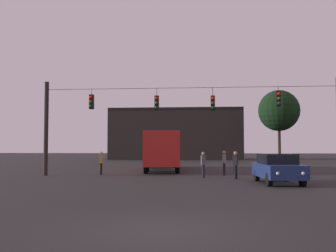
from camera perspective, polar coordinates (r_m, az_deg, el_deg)
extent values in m
plane|color=black|center=(33.33, 3.45, -6.28)|extent=(168.00, 168.00, 0.00)
cylinder|color=black|center=(26.97, -17.36, -0.33)|extent=(0.28, 0.28, 6.18)
cylinder|color=black|center=(25.23, 2.90, 5.59)|extent=(18.71, 0.02, 0.02)
cylinder|color=black|center=(26.19, -11.08, 4.90)|extent=(0.03, 0.03, 0.36)
cube|color=black|center=(26.11, -11.09, 3.47)|extent=(0.26, 0.32, 0.95)
sphere|color=red|center=(25.97, -11.19, 4.17)|extent=(0.20, 0.20, 0.20)
sphere|color=#5B3D0C|center=(25.94, -11.20, 3.52)|extent=(0.20, 0.20, 0.20)
sphere|color=#0C4219|center=(25.90, -11.21, 2.86)|extent=(0.20, 0.20, 0.20)
cylinder|color=black|center=(25.34, -1.65, 4.97)|extent=(0.03, 0.03, 0.48)
cube|color=black|center=(25.25, -1.65, 3.36)|extent=(0.26, 0.32, 0.95)
sphere|color=red|center=(25.11, -1.70, 4.09)|extent=(0.20, 0.20, 0.20)
sphere|color=#5B3D0C|center=(25.07, -1.70, 3.41)|extent=(0.20, 0.20, 0.20)
sphere|color=#0C4219|center=(25.04, -1.70, 2.73)|extent=(0.20, 0.20, 0.20)
cylinder|color=black|center=(25.18, 6.55, 4.99)|extent=(0.03, 0.03, 0.52)
cube|color=black|center=(25.09, 6.56, 3.33)|extent=(0.26, 0.32, 0.95)
sphere|color=red|center=(24.95, 6.56, 4.06)|extent=(0.20, 0.20, 0.20)
sphere|color=#5B3D0C|center=(24.91, 6.57, 3.37)|extent=(0.20, 0.20, 0.20)
sphere|color=#0C4219|center=(24.88, 6.57, 2.69)|extent=(0.20, 0.20, 0.20)
cylinder|color=black|center=(25.64, 15.78, 5.21)|extent=(0.03, 0.03, 0.29)
cube|color=black|center=(25.56, 15.80, 3.84)|extent=(0.26, 0.32, 0.95)
sphere|color=red|center=(25.43, 15.87, 4.56)|extent=(0.20, 0.20, 0.20)
sphere|color=#5B3D0C|center=(25.39, 15.88, 3.89)|extent=(0.20, 0.20, 0.20)
sphere|color=#0C4219|center=(25.35, 15.89, 3.21)|extent=(0.20, 0.20, 0.20)
cube|color=#B21E19|center=(31.71, -0.82, -3.29)|extent=(3.45, 11.18, 2.50)
cube|color=black|center=(31.71, -0.82, -2.19)|extent=(3.44, 10.52, 0.70)
cylinder|color=black|center=(35.72, -2.53, -5.27)|extent=(0.37, 1.02, 1.00)
cylinder|color=black|center=(35.70, 1.05, -5.27)|extent=(0.37, 1.02, 1.00)
cylinder|color=black|center=(29.57, -3.04, -5.72)|extent=(0.37, 1.02, 1.00)
cylinder|color=black|center=(29.54, 1.28, -5.73)|extent=(0.37, 1.02, 1.00)
cylinder|color=black|center=(27.60, -3.25, -5.91)|extent=(0.37, 1.02, 1.00)
cylinder|color=black|center=(27.57, 1.38, -5.92)|extent=(0.37, 1.02, 1.00)
cube|color=beige|center=(35.01, -0.75, -2.27)|extent=(2.62, 1.02, 0.56)
cube|color=beige|center=(28.96, -0.89, -2.10)|extent=(2.62, 1.02, 0.56)
cube|color=navy|center=(20.83, 15.73, -6.28)|extent=(2.10, 4.42, 0.68)
cube|color=black|center=(20.95, 15.60, -4.62)|extent=(1.75, 2.43, 0.52)
cylinder|color=black|center=(19.72, 19.05, -7.40)|extent=(0.27, 0.65, 0.64)
cylinder|color=black|center=(19.29, 14.55, -7.57)|extent=(0.27, 0.65, 0.64)
cylinder|color=black|center=(22.43, 16.77, -6.90)|extent=(0.27, 0.65, 0.64)
cylinder|color=black|center=(22.05, 12.79, -7.02)|extent=(0.27, 0.65, 0.64)
sphere|color=white|center=(18.98, 19.06, -6.55)|extent=(0.18, 0.18, 0.18)
sphere|color=white|center=(18.66, 15.68, -6.67)|extent=(0.18, 0.18, 0.18)
cylinder|color=black|center=(27.87, 9.79, -6.07)|extent=(0.14, 0.14, 0.78)
cylinder|color=black|center=(27.71, 9.69, -6.09)|extent=(0.14, 0.14, 0.78)
cube|color=maroon|center=(27.76, 9.73, -4.68)|extent=(0.36, 0.42, 0.58)
sphere|color=#8C6B51|center=(27.75, 9.72, -3.86)|extent=(0.21, 0.21, 0.21)
cylinder|color=black|center=(23.25, 9.81, -6.66)|extent=(0.14, 0.14, 0.79)
cylinder|color=black|center=(23.41, 9.91, -6.63)|extent=(0.14, 0.14, 0.79)
cube|color=black|center=(23.30, 9.84, -4.95)|extent=(0.35, 0.42, 0.59)
sphere|color=#8C6B51|center=(23.29, 9.83, -3.96)|extent=(0.21, 0.21, 0.21)
cylinder|color=black|center=(26.09, 8.22, -6.27)|extent=(0.14, 0.14, 0.80)
cylinder|color=black|center=(25.93, 8.20, -6.29)|extent=(0.14, 0.14, 0.80)
cube|color=#4C4C56|center=(25.98, 8.19, -4.74)|extent=(0.28, 0.38, 0.60)
sphere|color=#8C6B51|center=(25.97, 8.19, -3.85)|extent=(0.22, 0.22, 0.22)
cylinder|color=black|center=(23.84, 5.20, -6.62)|extent=(0.14, 0.14, 0.77)
cylinder|color=black|center=(24.00, 5.14, -6.60)|extent=(0.14, 0.14, 0.77)
cube|color=#4C4C56|center=(23.89, 5.16, -4.99)|extent=(0.29, 0.39, 0.58)
sphere|color=#8C6B51|center=(23.88, 5.16, -4.04)|extent=(0.21, 0.21, 0.21)
cylinder|color=black|center=(27.01, -9.78, -6.18)|extent=(0.14, 0.14, 0.77)
cylinder|color=black|center=(27.17, -9.72, -6.16)|extent=(0.14, 0.14, 0.77)
cube|color=#997F4C|center=(27.06, -9.74, -4.75)|extent=(0.27, 0.38, 0.57)
sphere|color=#8C6B51|center=(27.06, -9.73, -3.93)|extent=(0.21, 0.21, 0.21)
cube|color=black|center=(60.40, 1.29, -1.49)|extent=(19.56, 9.29, 7.07)
cube|color=black|center=(60.62, 1.28, 2.09)|extent=(19.56, 9.29, 0.50)
cylinder|color=#2D2116|center=(52.41, 15.95, -2.42)|extent=(0.36, 0.36, 4.72)
sphere|color=black|center=(52.62, 15.88, 2.18)|extent=(5.32, 5.32, 5.32)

